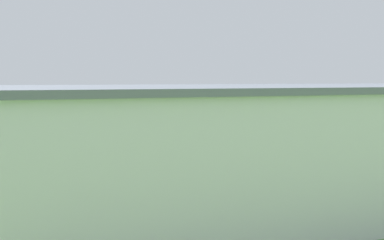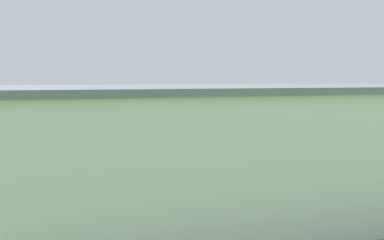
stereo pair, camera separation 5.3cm
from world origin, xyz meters
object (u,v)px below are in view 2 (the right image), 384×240
(hangar, at_px, (296,145))
(biplane, at_px, (175,104))
(person_by_parked_cars, at_px, (365,145))
(person_walking_on_apron, at_px, (317,144))
(person_near_hangar_door, at_px, (353,145))

(hangar, height_order, biplane, hangar)
(hangar, height_order, person_by_parked_cars, hangar)
(hangar, distance_m, person_walking_on_apron, 22.25)
(person_near_hangar_door, distance_m, person_walking_on_apron, 3.86)
(hangar, xyz_separation_m, biplane, (-0.92, -34.57, 0.69))
(person_by_parked_cars, bearing_deg, biplane, -49.58)
(person_by_parked_cars, bearing_deg, person_walking_on_apron, -30.85)
(hangar, bearing_deg, biplane, -91.53)
(person_walking_on_apron, relative_size, person_by_parked_cars, 0.91)
(person_near_hangar_door, xyz_separation_m, person_by_parked_cars, (-1.02, 0.64, 0.04))
(biplane, height_order, person_near_hangar_door, biplane)
(biplane, relative_size, person_near_hangar_door, 4.59)
(hangar, relative_size, person_by_parked_cars, 23.38)
(hangar, xyz_separation_m, person_walking_on_apron, (-13.21, -17.63, -3.09))
(person_near_hangar_door, height_order, person_by_parked_cars, person_by_parked_cars)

